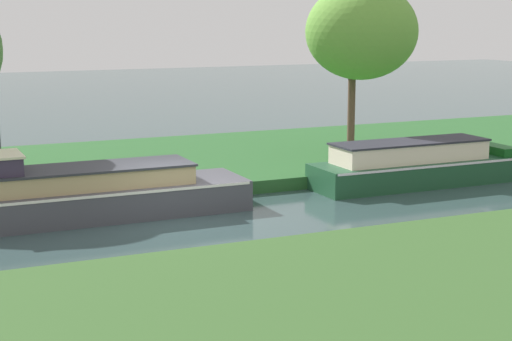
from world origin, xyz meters
name	(u,v)px	position (x,y,z in m)	size (l,w,h in m)	color
ground_plane	(178,219)	(0.00, 0.00, 0.00)	(120.00, 120.00, 0.00)	#314748
riverbank_far	(111,168)	(0.00, 7.00, 0.20)	(72.00, 10.00, 0.40)	#275A29
riverbank_near	(352,327)	(0.00, -9.00, 0.20)	(72.00, 10.00, 0.40)	#335927
slate_barge	(64,197)	(-2.74, 1.20, 0.63)	(10.05, 2.25, 1.90)	#45454D
forest_narrowboat	(416,165)	(8.44, 1.20, 0.63)	(7.01, 1.94, 1.44)	#1E4B2E
willow_tree_centre	(362,32)	(8.66, 5.04, 4.76)	(4.06, 3.73, 6.08)	brown
mooring_post_near	(109,175)	(-1.16, 2.63, 0.84)	(0.20, 0.20, 0.87)	brown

